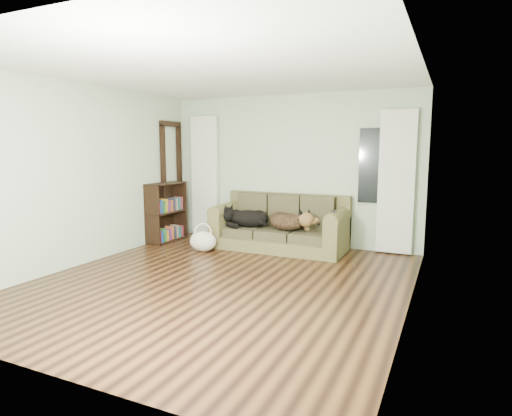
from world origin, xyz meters
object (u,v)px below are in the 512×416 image
at_px(sofa, 279,222).
at_px(bookshelf, 166,214).
at_px(dog_shepherd, 288,221).
at_px(tote_bag, 203,242).
at_px(dog_black_lab, 247,219).

height_order(sofa, bookshelf, bookshelf).
bearing_deg(dog_shepherd, bookshelf, 36.07).
bearing_deg(tote_bag, dog_black_lab, 50.65).
bearing_deg(dog_black_lab, sofa, 7.04).
xyz_separation_m(sofa, bookshelf, (-2.09, -0.27, 0.05)).
bearing_deg(bookshelf, sofa, 5.33).
relative_size(dog_black_lab, dog_shepherd, 1.01).
height_order(dog_black_lab, bookshelf, bookshelf).
distance_m(tote_bag, bookshelf, 1.15).
xyz_separation_m(tote_bag, bookshelf, (-1.02, 0.41, 0.34)).
bearing_deg(tote_bag, dog_shepherd, 25.97).
relative_size(dog_black_lab, tote_bag, 1.51).
bearing_deg(sofa, dog_shepherd, -18.14).
bearing_deg(dog_shepherd, tote_bag, 56.89).
relative_size(sofa, bookshelf, 2.09).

